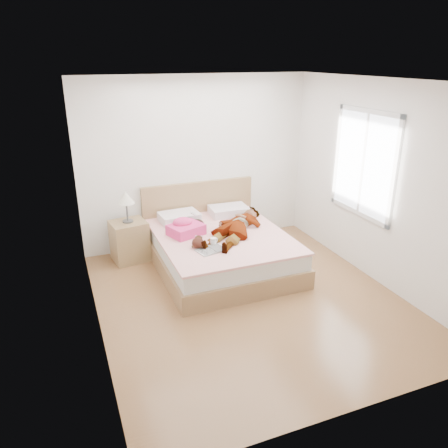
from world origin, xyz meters
name	(u,v)px	position (x,y,z in m)	size (l,w,h in m)	color
ground	(249,299)	(0.00, 0.00, 0.00)	(4.00, 4.00, 0.00)	#55351A
woman	(236,224)	(0.25, 0.99, 0.62)	(0.59, 1.58, 0.22)	white
hair	(189,223)	(-0.32, 1.44, 0.55)	(0.42, 0.52, 0.08)	black
phone	(194,214)	(-0.25, 1.39, 0.70)	(0.05, 0.10, 0.01)	silver
room_shell	(364,164)	(1.77, 0.30, 1.50)	(4.00, 4.00, 4.00)	white
bed	(219,247)	(0.00, 1.04, 0.28)	(1.80, 2.08, 1.00)	olive
towel	(185,228)	(-0.47, 1.13, 0.61)	(0.55, 0.49, 0.24)	#E23D86
magazine	(212,250)	(-0.31, 0.49, 0.52)	(0.43, 0.33, 0.02)	silver
coffee_mug	(214,241)	(-0.22, 0.66, 0.56)	(0.13, 0.10, 0.09)	white
plush_toy	(198,242)	(-0.44, 0.66, 0.58)	(0.22, 0.27, 0.13)	black
nightstand	(129,238)	(-1.16, 1.68, 0.35)	(0.55, 0.50, 1.06)	olive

